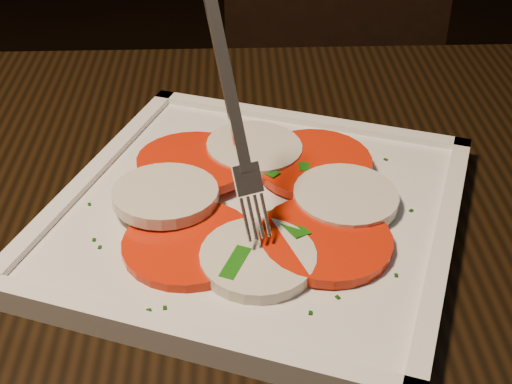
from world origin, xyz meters
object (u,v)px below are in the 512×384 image
object	(u,v)px
fork	(228,108)
chair	(331,77)
plate	(256,214)
table	(338,341)

from	to	relation	value
fork	chair	bearing A→B (deg)	54.19
chair	fork	world-z (taller)	fork
plate	fork	xyz separation A→B (m)	(-0.02, -0.01, 0.11)
chair	fork	xyz separation A→B (m)	(-0.18, -0.74, 0.33)
table	chair	size ratio (longest dim) A/B	1.29
plate	fork	world-z (taller)	fork
table	chair	distance (m)	0.78
chair	fork	bearing A→B (deg)	-95.27
table	chair	bearing A→B (deg)	82.98
table	chair	world-z (taller)	chair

